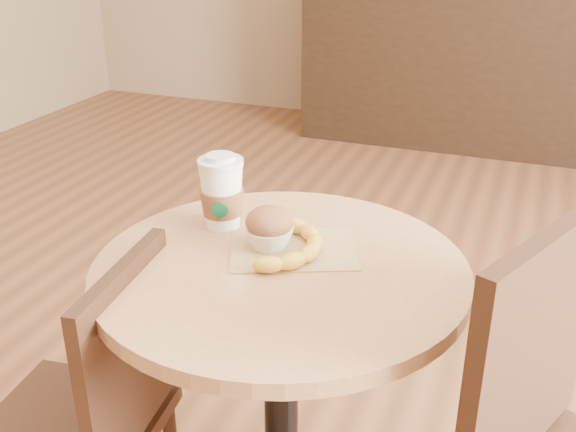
# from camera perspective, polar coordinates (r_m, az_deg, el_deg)

# --- Properties ---
(cafe_table) EXTENTS (0.70, 0.70, 0.75)m
(cafe_table) POSITION_cam_1_polar(r_m,az_deg,el_deg) (1.37, -0.61, -11.98)
(cafe_table) COLOR black
(cafe_table) RESTS_ON ground
(chair_left) EXTENTS (0.38, 0.38, 0.78)m
(chair_left) POSITION_cam_1_polar(r_m,az_deg,el_deg) (1.45, -16.28, -16.06)
(chair_left) COLOR #382013
(chair_left) RESTS_ON ground
(service_counter) EXTENTS (2.30, 0.65, 1.04)m
(service_counter) POSITION_cam_1_polar(r_m,az_deg,el_deg) (4.35, 16.68, 12.54)
(service_counter) COLOR black
(service_counter) RESTS_ON ground
(kraft_bag) EXTENTS (0.29, 0.26, 0.00)m
(kraft_bag) POSITION_cam_1_polar(r_m,az_deg,el_deg) (1.30, 0.42, -2.85)
(kraft_bag) COLOR tan
(kraft_bag) RESTS_ON cafe_table
(coffee_cup) EXTENTS (0.09, 0.10, 0.16)m
(coffee_cup) POSITION_cam_1_polar(r_m,az_deg,el_deg) (1.38, -5.63, 1.82)
(coffee_cup) COLOR white
(coffee_cup) RESTS_ON cafe_table
(muffin) EXTENTS (0.09, 0.09, 0.08)m
(muffin) POSITION_cam_1_polar(r_m,az_deg,el_deg) (1.29, -1.59, -1.04)
(muffin) COLOR silver
(muffin) RESTS_ON kraft_bag
(banana) EXTENTS (0.13, 0.23, 0.03)m
(banana) POSITION_cam_1_polar(r_m,az_deg,el_deg) (1.28, 0.66, -2.58)
(banana) COLOR gold
(banana) RESTS_ON kraft_bag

